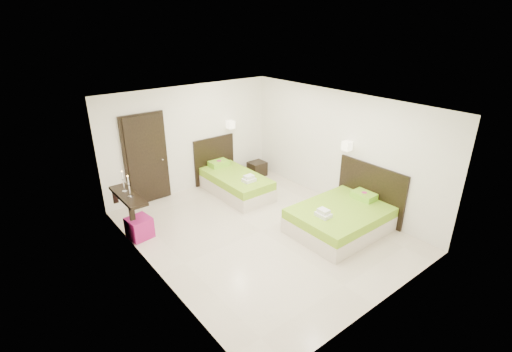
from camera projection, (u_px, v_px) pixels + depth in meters
floor at (261, 231)px, 7.61m from camera, size 5.50×5.50×0.00m
bed_single at (234, 181)px, 9.18m from camera, size 1.18×1.96×1.62m
bed_double at (342, 217)px, 7.57m from camera, size 1.94×1.65×1.60m
nightstand at (257, 169)px, 10.22m from camera, size 0.44×0.40×0.39m
ottoman at (139, 228)px, 7.31m from camera, size 0.48×0.48×0.43m
door at (146, 160)px, 8.45m from camera, size 1.02×0.15×2.14m
console_shelf at (127, 196)px, 7.25m from camera, size 0.35×1.20×0.78m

